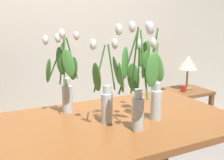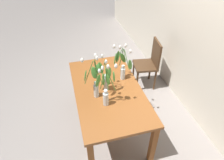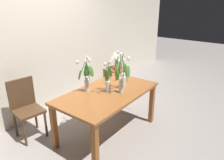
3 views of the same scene
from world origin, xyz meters
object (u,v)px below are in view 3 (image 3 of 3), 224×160
object	(u,v)px
side_table	(116,73)
tulip_vase_0	(86,77)
table_lamp	(115,55)
dining_table	(108,97)
dining_chair	(26,105)
tulip_vase_2	(122,74)
tulip_vase_3	(120,78)
pillar_candle	(115,69)
tulip_vase_1	(108,82)

from	to	relation	value
side_table	tulip_vase_0	bearing A→B (deg)	-158.26
tulip_vase_0	table_lamp	world-z (taller)	tulip_vase_0
dining_table	dining_chair	xyz separation A→B (m)	(-0.78, 0.99, -0.12)
tulip_vase_2	side_table	world-z (taller)	tulip_vase_2
tulip_vase_3	table_lamp	bearing A→B (deg)	38.80
tulip_vase_0	pillar_candle	xyz separation A→B (m)	(1.53, 0.60, -0.38)
tulip_vase_1	tulip_vase_3	bearing A→B (deg)	-56.05
tulip_vase_1	pillar_candle	distance (m)	1.66
dining_table	dining_chair	distance (m)	1.27
tulip_vase_3	side_table	xyz separation A→B (m)	(1.39, 1.09, -0.54)
dining_table	tulip_vase_2	bearing A→B (deg)	-17.13
tulip_vase_3	dining_chair	distance (m)	1.53
pillar_candle	tulip_vase_3	bearing A→B (deg)	-140.87
tulip_vase_0	tulip_vase_2	xyz separation A→B (m)	(0.44, -0.34, -0.00)
pillar_candle	side_table	bearing A→B (deg)	26.73
tulip_vase_0	dining_table	bearing A→B (deg)	-55.63
side_table	dining_chair	bearing A→B (deg)	178.09
table_lamp	pillar_candle	bearing A→B (deg)	-145.12
dining_chair	pillar_candle	xyz separation A→B (m)	(2.14, -0.14, 0.06)
dining_chair	tulip_vase_3	bearing A→B (deg)	-53.31
tulip_vase_1	table_lamp	world-z (taller)	tulip_vase_1
dining_table	dining_chair	size ratio (longest dim) A/B	1.72
dining_chair	pillar_candle	bearing A→B (deg)	-3.61
dining_chair	table_lamp	world-z (taller)	table_lamp
tulip_vase_3	dining_chair	size ratio (longest dim) A/B	0.63
dining_table	side_table	xyz separation A→B (m)	(1.48, 0.92, -0.22)
tulip_vase_2	pillar_candle	world-z (taller)	tulip_vase_2
tulip_vase_0	dining_chair	xyz separation A→B (m)	(-0.61, 0.73, -0.44)
tulip_vase_0	tulip_vase_2	world-z (taller)	tulip_vase_2
tulip_vase_0	side_table	bearing A→B (deg)	21.74
tulip_vase_0	pillar_candle	world-z (taller)	tulip_vase_0
dining_table	tulip_vase_2	world-z (taller)	tulip_vase_2
side_table	table_lamp	world-z (taller)	table_lamp
tulip_vase_0	tulip_vase_3	distance (m)	0.51
dining_table	tulip_vase_2	distance (m)	0.42
dining_table	pillar_candle	bearing A→B (deg)	32.32
tulip_vase_1	pillar_candle	size ratio (longest dim) A/B	6.63
pillar_candle	dining_chair	bearing A→B (deg)	176.39
dining_chair	side_table	world-z (taller)	dining_chair
tulip_vase_1	table_lamp	xyz separation A→B (m)	(1.49, 0.96, -0.06)
tulip_vase_1	side_table	bearing A→B (deg)	32.29
tulip_vase_1	dining_chair	world-z (taller)	tulip_vase_1
table_lamp	tulip_vase_0	bearing A→B (deg)	-157.61
tulip_vase_2	dining_chair	size ratio (longest dim) A/B	0.63
dining_table	table_lamp	world-z (taller)	table_lamp
table_lamp	tulip_vase_1	bearing A→B (deg)	-147.09
tulip_vase_0	dining_chair	size ratio (longest dim) A/B	0.59
dining_table	tulip_vase_0	xyz separation A→B (m)	(-0.18, 0.26, 0.32)
tulip_vase_0	tulip_vase_3	bearing A→B (deg)	-58.59
dining_table	table_lamp	bearing A→B (deg)	32.52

